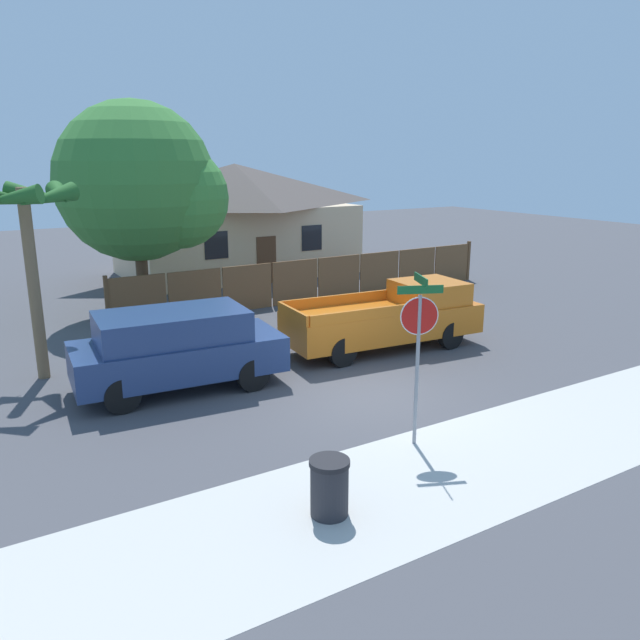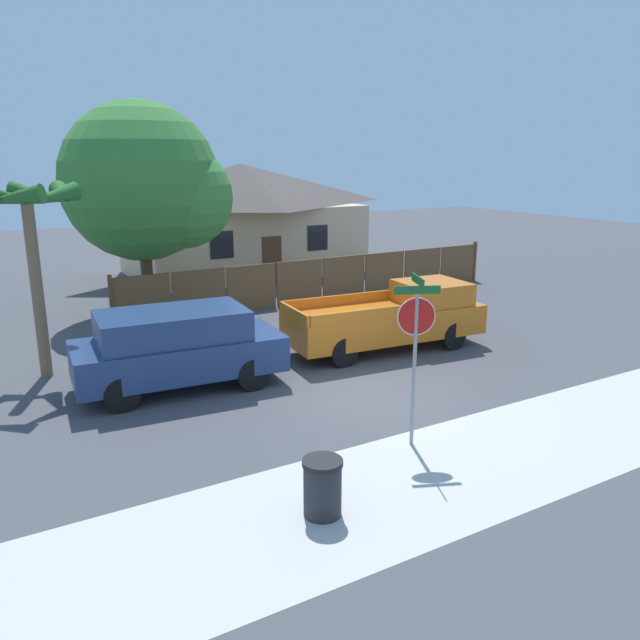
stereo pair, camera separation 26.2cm
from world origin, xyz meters
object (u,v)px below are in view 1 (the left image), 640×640
Objects in this scene: house at (236,217)px; palm_tree at (25,213)px; trash_bin at (329,487)px; orange_pickup at (390,317)px; oak_tree at (145,185)px; stop_sign at (419,333)px; red_suv at (177,347)px.

house is 2.29× the size of palm_tree.
palm_tree is 9.86m from trash_bin.
trash_bin is (-6.01, -6.31, -0.44)m from orange_pickup.
house is 1.53× the size of oak_tree.
trash_bin is at bearing -132.22° from stop_sign.
palm_tree is at bearing 149.01° from stop_sign.
orange_pickup is (-1.22, -13.15, -1.67)m from house.
red_suv is 0.85× the size of orange_pickup.
red_suv is (2.59, -2.44, -3.00)m from palm_tree.
oak_tree is at bearing 119.23° from stop_sign.
palm_tree is at bearing 107.40° from trash_bin.
palm_tree is 1.45× the size of stop_sign.
oak_tree is 7.78× the size of trash_bin.
trash_bin is at bearing -128.73° from orange_pickup.
red_suv is at bearing -175.35° from orange_pickup.
house is at bearing 99.40° from stop_sign.
palm_tree is at bearing 141.56° from red_suv.
oak_tree is 1.50× the size of palm_tree.
palm_tree is (-9.98, -10.68, 1.44)m from house.
orange_pickup is at bearing -57.48° from oak_tree.
stop_sign is (2.82, -5.13, 1.17)m from red_suv.
stop_sign reaches higher than trash_bin.
palm_tree reaches higher than orange_pickup.
house reaches higher than orange_pickup.
oak_tree reaches higher than red_suv.
red_suv is 5.97m from stop_sign.
orange_pickup is (8.76, -2.47, -3.12)m from palm_tree.
orange_pickup is (4.59, -7.21, -3.46)m from oak_tree.
palm_tree is 0.96× the size of red_suv.
trash_bin is (2.75, -8.78, -3.55)m from palm_tree.
oak_tree is 12.57m from stop_sign.
oak_tree is at bearing 48.68° from palm_tree.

